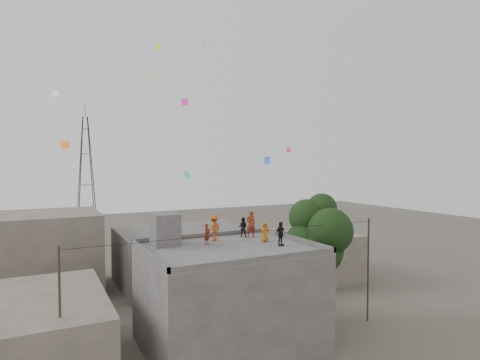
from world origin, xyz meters
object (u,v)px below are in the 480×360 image
(transmission_tower, at_px, (86,178))
(person_dark_adult, at_px, (281,234))
(tree, at_px, (319,236))
(person_red_adult, at_px, (251,224))
(stair_head_box, at_px, (165,229))

(transmission_tower, bearing_deg, person_dark_adult, -80.04)
(tree, distance_m, person_dark_adult, 4.51)
(person_red_adult, bearing_deg, stair_head_box, 10.25)
(transmission_tower, bearing_deg, tree, -73.91)
(tree, height_order, person_red_adult, tree)
(stair_head_box, relative_size, tree, 0.22)
(person_red_adult, xyz_separation_m, person_dark_adult, (0.30, -3.38, -0.17))
(tree, height_order, person_dark_adult, tree)
(tree, distance_m, person_red_adult, 4.94)
(person_dark_adult, bearing_deg, stair_head_box, 135.27)
(tree, relative_size, person_red_adult, 4.88)
(person_red_adult, bearing_deg, tree, 168.82)
(transmission_tower, height_order, person_dark_adult, transmission_tower)
(tree, bearing_deg, person_red_adult, 157.32)
(tree, xyz_separation_m, person_red_adult, (-4.48, 1.87, 0.93))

